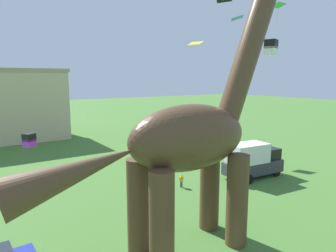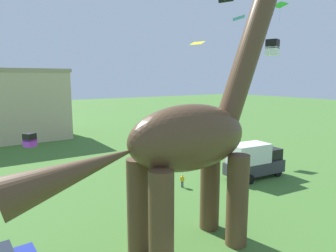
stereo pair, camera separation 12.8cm
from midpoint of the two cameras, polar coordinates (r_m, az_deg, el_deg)
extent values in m
cylinder|color=#513823|center=(18.42, 8.13, -11.54)|extent=(1.16, 1.16, 4.99)
cylinder|color=#513823|center=(16.95, 13.19, -13.56)|extent=(1.16, 1.16, 4.99)
cylinder|color=#513823|center=(15.88, -5.41, -14.95)|extent=(1.16, 1.16, 4.99)
cylinder|color=#513823|center=(14.15, -1.01, -18.06)|extent=(1.16, 1.16, 4.99)
ellipsoid|color=#513823|center=(15.16, 4.38, -2.18)|extent=(6.83, 2.94, 3.36)
cylinder|color=#513823|center=(18.09, 16.27, 16.44)|extent=(4.91, 1.26, 9.72)
cone|color=#513823|center=(12.79, -16.67, -8.22)|extent=(6.00, 1.68, 2.85)
cube|color=#38383D|center=(28.70, 16.12, -7.49)|extent=(5.77, 2.62, 1.10)
cube|color=black|center=(29.83, 18.54, -4.89)|extent=(1.97, 2.09, 1.00)
cube|color=silver|center=(27.77, 15.19, -5.01)|extent=(3.76, 2.35, 1.70)
cylinder|color=black|center=(30.99, 17.05, -7.36)|extent=(0.82, 0.33, 0.80)
cylinder|color=black|center=(29.76, 20.19, -8.21)|extent=(0.82, 0.33, 0.80)
cylinder|color=black|center=(28.34, 12.20, -8.71)|extent=(0.82, 0.33, 0.80)
cylinder|color=black|center=(27.00, 15.42, -9.74)|extent=(0.82, 0.33, 0.80)
cylinder|color=#2D3347|center=(25.39, 2.75, -10.95)|extent=(0.09, 0.09, 0.53)
cylinder|color=#2D3347|center=(25.46, 2.99, -10.89)|extent=(0.09, 0.09, 0.53)
cube|color=yellow|center=(25.28, 2.87, -9.95)|extent=(0.29, 0.18, 0.38)
sphere|color=tan|center=(25.19, 2.88, -9.37)|extent=(0.17, 0.17, 0.17)
cylinder|color=yellow|center=(25.18, 2.57, -9.98)|extent=(0.07, 0.07, 0.36)
cylinder|color=yellow|center=(25.36, 3.18, -9.84)|extent=(0.07, 0.07, 0.36)
cube|color=yellow|center=(37.87, 5.67, 15.35)|extent=(1.70, 1.98, 0.48)
cube|color=black|center=(27.37, 19.31, 14.44)|extent=(1.18, 1.18, 0.74)
cube|color=white|center=(27.32, 19.24, 13.24)|extent=(1.18, 1.18, 0.74)
cylinder|color=black|center=(37.70, 11.03, 22.36)|extent=(1.12, 1.72, 0.47)
cube|color=green|center=(37.85, 20.58, 20.66)|extent=(1.62, 1.23, 0.33)
cylinder|color=#287AE5|center=(37.65, 20.49, 19.15)|extent=(0.01, 0.01, 1.56)
cube|color=black|center=(17.05, -24.54, -1.92)|extent=(0.68, 0.68, 0.39)
cube|color=purple|center=(17.11, -24.47, -2.93)|extent=(0.68, 0.68, 0.39)
cube|color=#287AE5|center=(34.12, 13.36, 19.27)|extent=(2.01, 2.02, 0.34)
camera|label=1|loc=(0.06, -89.76, 0.04)|focal=32.21mm
camera|label=2|loc=(0.06, 90.24, -0.04)|focal=32.21mm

